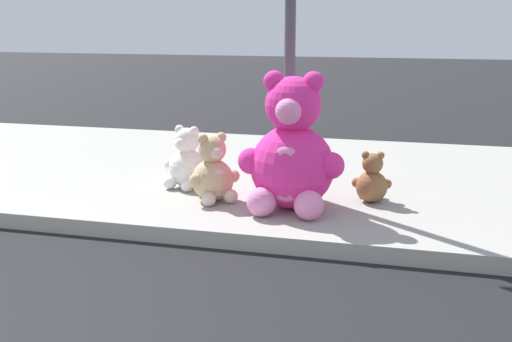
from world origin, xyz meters
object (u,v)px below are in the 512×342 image
(plush_pink_large, at_px, (292,155))
(plush_white, at_px, (187,163))
(plush_brown, at_px, (372,181))
(sign_pole, at_px, (290,24))
(plush_tan, at_px, (213,174))

(plush_pink_large, distance_m, plush_white, 1.34)
(plush_pink_large, bearing_deg, plush_brown, 30.85)
(sign_pole, xyz_separation_m, plush_brown, (0.87, -0.16, -1.49))
(sign_pole, xyz_separation_m, plush_pink_large, (0.15, -0.59, -1.18))
(plush_pink_large, height_order, plush_brown, plush_pink_large)
(plush_brown, relative_size, plush_tan, 0.75)
(plush_pink_large, bearing_deg, plush_tan, 175.44)
(plush_pink_large, relative_size, plush_white, 1.95)
(plush_brown, bearing_deg, sign_pole, 169.64)
(plush_tan, xyz_separation_m, plush_white, (-0.44, 0.41, -0.01))
(plush_brown, xyz_separation_m, plush_tan, (-1.51, -0.37, 0.07))
(sign_pole, relative_size, plush_brown, 6.30)
(plush_brown, xyz_separation_m, plush_white, (-1.95, 0.05, 0.06))
(plush_brown, height_order, plush_white, plush_white)
(plush_pink_large, bearing_deg, plush_white, 158.80)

